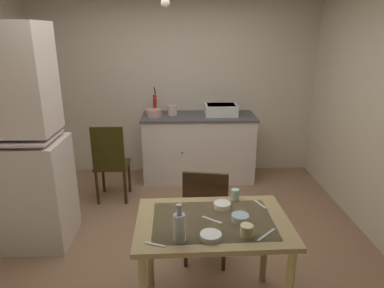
{
  "coord_description": "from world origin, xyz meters",
  "views": [
    {
      "loc": [
        0.1,
        -2.94,
        2.02
      ],
      "look_at": [
        0.19,
        0.04,
        1.04
      ],
      "focal_mm": 31.84,
      "sensor_mm": 36.0,
      "label": 1
    }
  ],
  "objects_px": {
    "serving_bowl_wide": "(240,218)",
    "hutch_cabinet": "(10,148)",
    "glass_bottle": "(179,227)",
    "chair_by_counter": "(111,162)",
    "mixing_bowl_counter": "(154,113)",
    "dining_table": "(213,235)",
    "teacup_mint": "(247,231)",
    "sink_basin": "(221,110)",
    "chair_far_side": "(206,213)",
    "hand_pump": "(155,103)"
  },
  "relations": [
    {
      "from": "serving_bowl_wide",
      "to": "hutch_cabinet",
      "type": "bearing_deg",
      "value": 153.5
    },
    {
      "from": "glass_bottle",
      "to": "hutch_cabinet",
      "type": "bearing_deg",
      "value": 142.45
    },
    {
      "from": "chair_by_counter",
      "to": "glass_bottle",
      "type": "xyz_separation_m",
      "value": [
        0.85,
        -2.06,
        0.36
      ]
    },
    {
      "from": "chair_by_counter",
      "to": "serving_bowl_wide",
      "type": "bearing_deg",
      "value": -55.42
    },
    {
      "from": "mixing_bowl_counter",
      "to": "dining_table",
      "type": "height_order",
      "value": "mixing_bowl_counter"
    },
    {
      "from": "mixing_bowl_counter",
      "to": "teacup_mint",
      "type": "xyz_separation_m",
      "value": [
        0.79,
        -2.66,
        -0.16
      ]
    },
    {
      "from": "teacup_mint",
      "to": "hutch_cabinet",
      "type": "bearing_deg",
      "value": 149.78
    },
    {
      "from": "sink_basin",
      "to": "glass_bottle",
      "type": "xyz_separation_m",
      "value": [
        -0.56,
        -2.76,
        -0.13
      ]
    },
    {
      "from": "hutch_cabinet",
      "to": "glass_bottle",
      "type": "bearing_deg",
      "value": -37.55
    },
    {
      "from": "dining_table",
      "to": "teacup_mint",
      "type": "relative_size",
      "value": 12.79
    },
    {
      "from": "chair_by_counter",
      "to": "teacup_mint",
      "type": "relative_size",
      "value": 11.69
    },
    {
      "from": "glass_bottle",
      "to": "mixing_bowl_counter",
      "type": "bearing_deg",
      "value": 97.62
    },
    {
      "from": "teacup_mint",
      "to": "glass_bottle",
      "type": "xyz_separation_m",
      "value": [
        -0.43,
        -0.05,
        0.06
      ]
    },
    {
      "from": "hutch_cabinet",
      "to": "dining_table",
      "type": "relative_size",
      "value": 1.95
    },
    {
      "from": "sink_basin",
      "to": "chair_far_side",
      "type": "distance_m",
      "value": 2.03
    },
    {
      "from": "serving_bowl_wide",
      "to": "dining_table",
      "type": "bearing_deg",
      "value": 174.17
    },
    {
      "from": "glass_bottle",
      "to": "sink_basin",
      "type": "bearing_deg",
      "value": 78.59
    },
    {
      "from": "dining_table",
      "to": "glass_bottle",
      "type": "bearing_deg",
      "value": -133.81
    },
    {
      "from": "chair_by_counter",
      "to": "glass_bottle",
      "type": "distance_m",
      "value": 2.26
    },
    {
      "from": "hand_pump",
      "to": "chair_far_side",
      "type": "relative_size",
      "value": 0.42
    },
    {
      "from": "mixing_bowl_counter",
      "to": "hutch_cabinet",
      "type": "bearing_deg",
      "value": -129.45
    },
    {
      "from": "chair_by_counter",
      "to": "glass_bottle",
      "type": "relative_size",
      "value": 3.87
    },
    {
      "from": "mixing_bowl_counter",
      "to": "dining_table",
      "type": "relative_size",
      "value": 0.19
    },
    {
      "from": "hutch_cabinet",
      "to": "hand_pump",
      "type": "distance_m",
      "value": 2.01
    },
    {
      "from": "chair_far_side",
      "to": "dining_table",
      "type": "bearing_deg",
      "value": -89.77
    },
    {
      "from": "chair_far_side",
      "to": "glass_bottle",
      "type": "relative_size",
      "value": 3.65
    },
    {
      "from": "hand_pump",
      "to": "chair_by_counter",
      "type": "bearing_deg",
      "value": -124.0
    },
    {
      "from": "dining_table",
      "to": "glass_bottle",
      "type": "height_order",
      "value": "glass_bottle"
    },
    {
      "from": "hutch_cabinet",
      "to": "mixing_bowl_counter",
      "type": "xyz_separation_m",
      "value": [
        1.23,
        1.49,
        -0.01
      ]
    },
    {
      "from": "hutch_cabinet",
      "to": "mixing_bowl_counter",
      "type": "distance_m",
      "value": 1.93
    },
    {
      "from": "hutch_cabinet",
      "to": "hand_pump",
      "type": "relative_size",
      "value": 5.43
    },
    {
      "from": "hutch_cabinet",
      "to": "chair_by_counter",
      "type": "bearing_deg",
      "value": 48.95
    },
    {
      "from": "mixing_bowl_counter",
      "to": "teacup_mint",
      "type": "bearing_deg",
      "value": -73.44
    },
    {
      "from": "hand_pump",
      "to": "glass_bottle",
      "type": "height_order",
      "value": "hand_pump"
    },
    {
      "from": "hutch_cabinet",
      "to": "serving_bowl_wide",
      "type": "height_order",
      "value": "hutch_cabinet"
    },
    {
      "from": "chair_by_counter",
      "to": "sink_basin",
      "type": "bearing_deg",
      "value": 26.25
    },
    {
      "from": "hand_pump",
      "to": "chair_by_counter",
      "type": "distance_m",
      "value": 1.07
    },
    {
      "from": "dining_table",
      "to": "hutch_cabinet",
      "type": "bearing_deg",
      "value": 151.66
    },
    {
      "from": "hand_pump",
      "to": "glass_bottle",
      "type": "relative_size",
      "value": 1.52
    },
    {
      "from": "hutch_cabinet",
      "to": "chair_far_side",
      "type": "distance_m",
      "value": 1.92
    },
    {
      "from": "dining_table",
      "to": "sink_basin",
      "type": "bearing_deg",
      "value": 82.61
    },
    {
      "from": "serving_bowl_wide",
      "to": "mixing_bowl_counter",
      "type": "bearing_deg",
      "value": 107.39
    },
    {
      "from": "sink_basin",
      "to": "serving_bowl_wide",
      "type": "relative_size",
      "value": 3.64
    },
    {
      "from": "hutch_cabinet",
      "to": "sink_basin",
      "type": "height_order",
      "value": "hutch_cabinet"
    },
    {
      "from": "hand_pump",
      "to": "sink_basin",
      "type": "bearing_deg",
      "value": -2.84
    },
    {
      "from": "hand_pump",
      "to": "chair_far_side",
      "type": "xyz_separation_m",
      "value": [
        0.58,
        -1.98,
        -0.6
      ]
    },
    {
      "from": "dining_table",
      "to": "mixing_bowl_counter",
      "type": "bearing_deg",
      "value": 103.5
    },
    {
      "from": "dining_table",
      "to": "serving_bowl_wide",
      "type": "relative_size",
      "value": 8.98
    },
    {
      "from": "dining_table",
      "to": "glass_bottle",
      "type": "distance_m",
      "value": 0.4
    },
    {
      "from": "chair_far_side",
      "to": "teacup_mint",
      "type": "distance_m",
      "value": 0.87
    }
  ]
}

